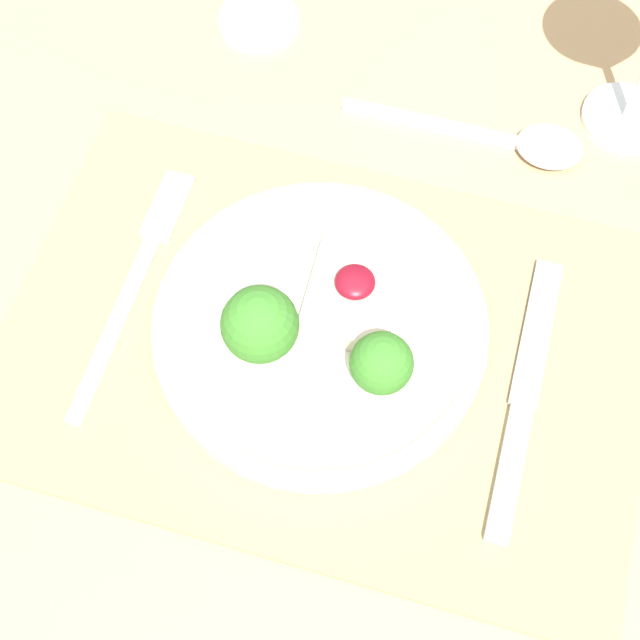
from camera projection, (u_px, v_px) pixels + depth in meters
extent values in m
plane|color=brown|center=(323.00, 559.00, 1.31)|extent=(8.00, 8.00, 0.00)
cube|color=tan|center=(325.00, 354.00, 0.67)|extent=(1.38, 1.24, 0.03)
cylinder|color=tan|center=(21.00, 26.00, 1.31)|extent=(0.06, 0.06, 0.71)
cube|color=#9E895B|center=(325.00, 344.00, 0.65)|extent=(0.47, 0.32, 0.00)
cylinder|color=silver|center=(320.00, 327.00, 0.65)|extent=(0.24, 0.24, 0.02)
torus|color=silver|center=(320.00, 323.00, 0.64)|extent=(0.24, 0.24, 0.01)
cube|color=beige|center=(354.00, 293.00, 0.64)|extent=(0.07, 0.08, 0.02)
ellipsoid|color=maroon|center=(355.00, 282.00, 0.63)|extent=(0.03, 0.03, 0.01)
cylinder|color=#84B256|center=(262.00, 342.00, 0.62)|extent=(0.01, 0.01, 0.02)
sphere|color=#387A28|center=(260.00, 325.00, 0.60)|extent=(0.05, 0.05, 0.05)
cylinder|color=#84B256|center=(379.00, 378.00, 0.61)|extent=(0.01, 0.01, 0.02)
sphere|color=#387A28|center=(382.00, 363.00, 0.59)|extent=(0.04, 0.04, 0.04)
cube|color=silver|center=(116.00, 327.00, 0.65)|extent=(0.01, 0.16, 0.01)
cube|color=silver|center=(168.00, 207.00, 0.70)|extent=(0.02, 0.06, 0.01)
cube|color=silver|center=(509.00, 472.00, 0.60)|extent=(0.02, 0.10, 0.01)
cube|color=silver|center=(536.00, 333.00, 0.65)|extent=(0.02, 0.12, 0.00)
cube|color=silver|center=(431.00, 124.00, 0.74)|extent=(0.15, 0.01, 0.01)
ellipsoid|color=silver|center=(550.00, 147.00, 0.72)|extent=(0.05, 0.05, 0.02)
cylinder|color=white|center=(626.00, 118.00, 0.74)|extent=(0.07, 0.07, 0.01)
cylinder|color=white|center=(259.00, 21.00, 0.79)|extent=(0.07, 0.07, 0.01)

